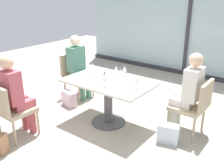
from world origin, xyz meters
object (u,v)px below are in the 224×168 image
Objects in this scene: chair_far_left at (75,73)px; handbag_2 at (168,134)px; wine_glass_1 at (116,69)px; wine_glass_2 at (92,66)px; chair_front_left at (10,108)px; cell_phone_on_table at (106,74)px; handbag_1 at (69,99)px; wine_glass_5 at (120,71)px; coffee_cup at (107,76)px; wine_glass_3 at (124,69)px; dining_table_main at (108,92)px; wine_glass_6 at (105,79)px; wine_glass_0 at (137,80)px; person_far_right at (188,90)px; wine_glass_4 at (102,75)px; person_front_left at (15,92)px; person_far_left at (78,64)px; chair_far_right at (194,104)px.

handbag_2 is (2.27, -0.43, -0.36)m from chair_far_left.
wine_glass_2 is (-0.42, -0.11, 0.00)m from wine_glass_1.
chair_front_left is 1.00× the size of chair_far_left.
cell_phone_on_table is 0.48× the size of handbag_1.
wine_glass_2 and wine_glass_5 have the same top height.
handbag_2 is at bearing -38.30° from cell_phone_on_table.
chair_far_left is 9.67× the size of coffee_cup.
dining_table_main is at bearing -103.93° from wine_glass_3.
chair_far_left is 6.04× the size of cell_phone_on_table.
wine_glass_2 is 0.39m from coffee_cup.
wine_glass_2 is at bearing -165.61° from wine_glass_1.
wine_glass_6 is at bearing -71.02° from wine_glass_1.
wine_glass_0 is 0.56m from wine_glass_3.
wine_glass_1 is 1.00× the size of wine_glass_5.
dining_table_main is at bearing -156.69° from person_far_right.
wine_glass_2 is 0.62× the size of handbag_2.
wine_glass_4 is (-0.10, -0.45, 0.00)m from wine_glass_3.
dining_table_main is 7.48× the size of wine_glass_5.
person_far_right is (1.94, 1.70, 0.20)m from chair_front_left.
wine_glass_3 is at bearing 59.65° from chair_front_left.
handbag_2 is at bearing 31.97° from person_front_left.
dining_table_main is 7.48× the size of wine_glass_0.
wine_glass_5 is (-0.42, 0.19, 0.00)m from wine_glass_0.
chair_far_left is 0.69× the size of person_far_left.
handbag_1 is (-0.97, 0.18, -0.72)m from wine_glass_4.
dining_table_main is 1.32m from chair_far_right.
person_far_right is at bearing 11.18° from wine_glass_1.
wine_glass_5 reaches higher than cell_phone_on_table.
cell_phone_on_table is at bearing 157.23° from handbag_2.
person_front_left reaches higher than wine_glass_6.
wine_glass_2 is 0.62× the size of handbag_1.
wine_glass_1 is 1.00× the size of wine_glass_6.
chair_front_left is 2.90× the size of handbag_1.
wine_glass_2 is 1.00× the size of wine_glass_4.
wine_glass_6 is at bearing -60.53° from dining_table_main.
dining_table_main is at bearing -17.97° from wine_glass_2.
wine_glass_0 is (1.64, -0.49, 0.16)m from person_far_left.
wine_glass_3 is at bearing 149.99° from handbag_2.
wine_glass_0 is at bearing -48.54° from cell_phone_on_table.
person_front_left is 6.81× the size of wine_glass_5.
wine_glass_4 is (0.43, -0.26, 0.00)m from wine_glass_2.
chair_front_left is at bearing -120.35° from wine_glass_3.
wine_glass_3 is at bearing 99.26° from wine_glass_5.
handbag_2 is at bearing 7.59° from wine_glass_0.
chair_front_left is 1.42m from wine_glass_6.
chair_front_left is 2.59m from person_far_right.
handbag_1 and handbag_2 have the same top height.
coffee_cup is (0.75, 1.29, 0.28)m from chair_front_left.
wine_glass_0 is 1.28× the size of cell_phone_on_table.
dining_table_main is 1.39m from person_front_left.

